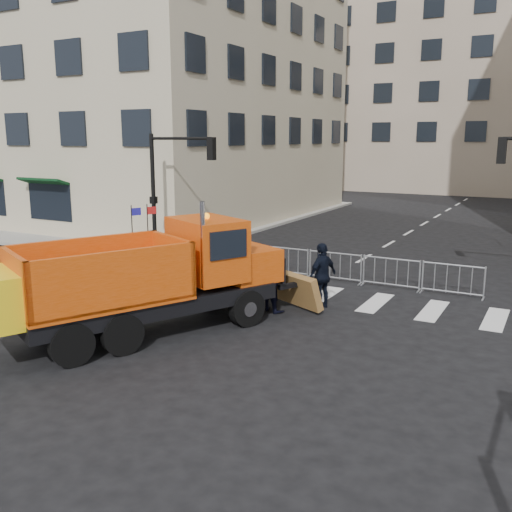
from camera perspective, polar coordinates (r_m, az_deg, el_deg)
The scene contains 11 objects.
ground at distance 15.02m, azimuth -3.71°, elevation -8.61°, with size 120.00×120.00×0.00m, color black.
sidewalk_back at distance 22.35m, azimuth 7.97°, elevation -1.70°, with size 64.00×5.00×0.15m, color gray.
building_left at distance 42.86m, azimuth -13.06°, elevation 21.89°, with size 24.00×22.00×26.00m, color #B7AA8C.
building_far at distance 64.70m, azimuth 22.67°, elevation 16.86°, with size 30.00×18.00×24.00m, color gray.
traffic_light_left at distance 24.99m, azimuth -10.21°, elevation 5.75°, with size 0.18×0.18×5.40m, color black.
crowd_barriers at distance 21.70m, azimuth 5.31°, elevation -0.75°, with size 12.60×0.60×1.10m, color #9EA0A5, non-canonical shape.
plow_truck at distance 15.38m, azimuth -11.38°, elevation -2.07°, with size 6.28×9.48×3.62m.
cop_a at distance 17.96m, azimuth -1.32°, elevation -1.84°, with size 0.73×0.48×2.01m, color black.
cop_b at distance 17.41m, azimuth 1.72°, elevation -2.41°, with size 0.94×0.73×1.93m, color black.
cop_c at distance 17.78m, azimuth 6.64°, elevation -1.96°, with size 1.21×0.50×2.07m, color black.
worker at distance 23.70m, azimuth -8.08°, elevation 1.39°, with size 1.12×0.64×1.73m, color #D9F11C.
Camera 1 is at (7.56, -11.89, 5.21)m, focal length 40.00 mm.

